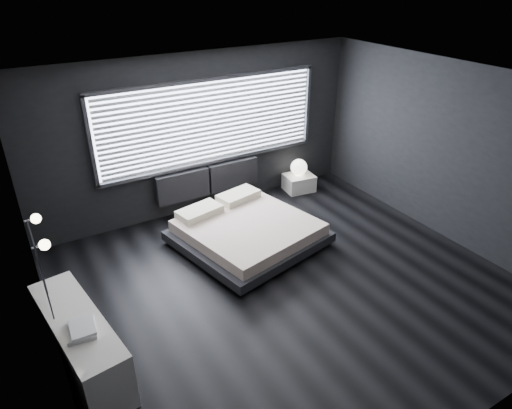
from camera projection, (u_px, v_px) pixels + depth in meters
room at (290, 197)px, 5.81m from camera, size 6.04×6.00×2.80m
window at (211, 122)px, 7.85m from camera, size 4.14×0.09×1.52m
headboard at (208, 180)px, 8.23m from camera, size 1.96×0.16×0.52m
sconce_near at (44, 245)px, 4.45m from camera, size 0.18×0.11×0.11m
sconce_far at (36, 219)px, 4.91m from camera, size 0.18×0.11×0.11m
wall_art_upper at (37, 256)px, 3.84m from camera, size 0.01×0.48×0.48m
wall_art_lower at (45, 285)px, 4.25m from camera, size 0.01×0.48×0.48m
bed at (247, 230)px, 7.31m from camera, size 2.40×2.33×0.53m
nightstand at (299, 183)px, 9.08m from camera, size 0.61×0.53×0.32m
orb_lamp at (299, 167)px, 8.95m from camera, size 0.32×0.32×0.32m
dresser at (81, 342)px, 5.00m from camera, size 0.74×1.82×0.71m
book_stack at (82, 329)px, 4.65m from camera, size 0.33×0.40×0.08m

